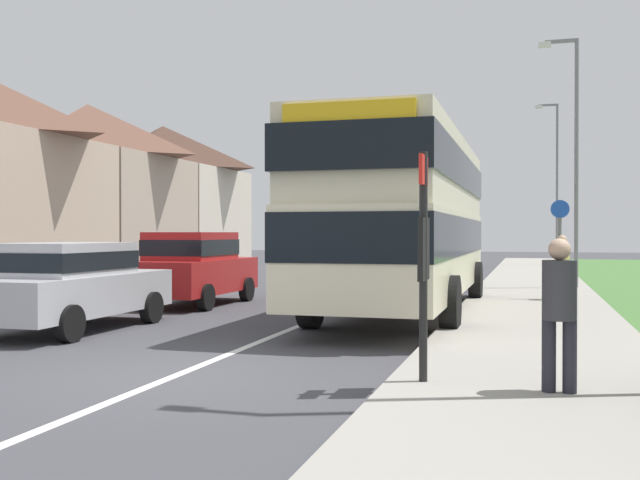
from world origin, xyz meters
TOP-DOWN VIEW (x-y plane):
  - ground_plane at (0.00, 0.00)m, footprint 120.00×120.00m
  - lane_marking_centre at (0.00, 8.00)m, footprint 0.14×60.00m
  - pavement_near_side at (4.20, 6.00)m, footprint 3.20×68.00m
  - double_decker_bus at (1.55, 7.41)m, footprint 2.80×10.35m
  - parked_car_silver at (-3.70, 3.09)m, footprint 1.93×4.18m
  - parked_car_red at (-3.60, 7.87)m, footprint 1.87×3.92m
  - pedestrian_at_stop at (4.39, -0.35)m, footprint 0.34×0.34m
  - pedestrian_walking_away at (4.84, 10.39)m, footprint 0.34×0.34m
  - bus_stop_sign at (3.00, -0.17)m, footprint 0.09×0.52m
  - cycle_route_sign at (4.80, 10.62)m, footprint 0.44×0.08m
  - street_lamp_mid at (5.30, 14.60)m, footprint 1.14×0.20m
  - street_lamp_far at (5.30, 30.63)m, footprint 1.14×0.20m
  - house_terrace_far_side at (-13.45, 18.36)m, footprint 6.94×19.21m

SIDE VIEW (x-z plane):
  - ground_plane at x=0.00m, z-range 0.00..0.00m
  - lane_marking_centre at x=0.00m, z-range 0.00..0.01m
  - pavement_near_side at x=4.20m, z-range 0.00..0.12m
  - parked_car_silver at x=-3.70m, z-range 0.09..1.64m
  - parked_car_red at x=-3.60m, z-range 0.08..1.81m
  - pedestrian_at_stop at x=4.39m, z-range 0.14..1.81m
  - pedestrian_walking_away at x=4.84m, z-range 0.14..1.81m
  - cycle_route_sign at x=4.80m, z-range 0.17..2.69m
  - bus_stop_sign at x=3.00m, z-range 0.24..2.84m
  - double_decker_bus at x=1.55m, z-range 0.29..3.99m
  - house_terrace_far_side at x=-13.45m, z-range 0.00..7.02m
  - street_lamp_mid at x=5.30m, z-range 0.55..7.94m
  - street_lamp_far at x=5.30m, z-range 0.56..8.76m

